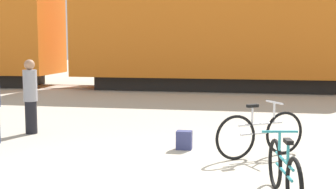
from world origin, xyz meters
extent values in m
plane|color=#B2A893|center=(0.00, 0.00, 0.00)|extent=(80.00, 80.00, 0.00)
cube|color=black|center=(0.00, 12.74, 0.28)|extent=(9.80, 2.14, 0.55)
cube|color=orange|center=(0.00, 12.74, 2.41)|extent=(11.67, 2.86, 3.72)
cube|color=#4C4238|center=(0.00, 12.02, 0.01)|extent=(49.51, 0.07, 0.01)
cube|color=#4C4238|center=(0.00, 13.46, 0.01)|extent=(49.51, 0.07, 0.01)
torus|color=black|center=(1.96, 2.06, 0.38)|extent=(0.65, 0.46, 0.75)
torus|color=black|center=(1.14, 1.52, 0.38)|extent=(0.65, 0.46, 0.75)
cylinder|color=silver|center=(1.55, 1.79, 0.57)|extent=(0.73, 0.51, 0.04)
cylinder|color=silver|center=(1.55, 1.79, 0.41)|extent=(0.67, 0.46, 0.04)
cylinder|color=silver|center=(1.41, 1.70, 0.73)|extent=(0.04, 0.04, 0.32)
cube|color=black|center=(1.41, 1.70, 0.89)|extent=(0.21, 0.18, 0.05)
cylinder|color=silver|center=(1.77, 1.94, 0.75)|extent=(0.04, 0.04, 0.35)
cylinder|color=silver|center=(1.77, 1.94, 0.92)|extent=(0.28, 0.40, 0.03)
torus|color=black|center=(1.72, 0.10, 0.33)|extent=(0.17, 0.67, 0.67)
torus|color=black|center=(1.90, -0.87, 0.33)|extent=(0.17, 0.67, 0.67)
cylinder|color=teal|center=(1.81, -0.38, 0.50)|extent=(0.19, 0.86, 0.04)
cylinder|color=teal|center=(1.81, -0.38, 0.36)|extent=(0.17, 0.78, 0.04)
cylinder|color=teal|center=(1.84, -0.55, 0.64)|extent=(0.04, 0.04, 0.28)
cube|color=black|center=(1.84, -0.55, 0.78)|extent=(0.11, 0.21, 0.05)
cylinder|color=teal|center=(1.76, -0.12, 0.66)|extent=(0.04, 0.04, 0.31)
cylinder|color=teal|center=(1.76, -0.12, 0.81)|extent=(0.46, 0.11, 0.03)
cylinder|color=black|center=(-3.22, 2.97, 0.35)|extent=(0.25, 0.25, 0.69)
cylinder|color=gray|center=(-3.22, 2.97, 1.03)|extent=(0.29, 0.29, 0.66)
sphere|color=#A37556|center=(-3.22, 2.97, 1.47)|extent=(0.22, 0.22, 0.22)
cube|color=navy|center=(0.20, 2.12, 0.17)|extent=(0.28, 0.20, 0.34)
camera|label=1|loc=(1.44, -6.14, 1.96)|focal=50.00mm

